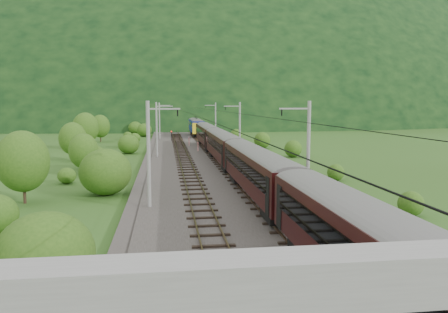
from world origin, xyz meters
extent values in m
plane|color=#2E4E18|center=(0.00, 0.00, 0.00)|extent=(600.00, 600.00, 0.00)
cube|color=#38332D|center=(0.00, 10.00, 0.15)|extent=(14.00, 220.00, 0.30)
cube|color=brown|center=(-3.12, 10.00, 0.49)|extent=(0.08, 220.00, 0.15)
cube|color=brown|center=(-1.68, 10.00, 0.49)|extent=(0.08, 220.00, 0.15)
cube|color=black|center=(-2.40, 10.00, 0.36)|extent=(2.40, 220.00, 0.12)
cube|color=brown|center=(1.68, 10.00, 0.49)|extent=(0.08, 220.00, 0.15)
cube|color=brown|center=(3.12, 10.00, 0.49)|extent=(0.08, 220.00, 0.15)
cube|color=black|center=(2.40, 10.00, 0.36)|extent=(2.40, 220.00, 0.12)
cube|color=gray|center=(-5.00, -32.00, 7.70)|extent=(2.40, 0.12, 0.12)
cylinder|color=gray|center=(-6.20, 0.00, 4.30)|extent=(0.28, 0.28, 8.00)
cube|color=gray|center=(-5.00, 0.00, 7.70)|extent=(2.40, 0.12, 0.12)
cylinder|color=black|center=(-4.00, 0.00, 7.40)|extent=(0.10, 0.10, 0.50)
cylinder|color=gray|center=(-6.20, 32.00, 4.30)|extent=(0.28, 0.28, 8.00)
cube|color=gray|center=(-5.00, 32.00, 7.70)|extent=(2.40, 0.12, 0.12)
cylinder|color=black|center=(-4.00, 32.00, 7.40)|extent=(0.10, 0.10, 0.50)
cylinder|color=gray|center=(-6.20, 64.00, 4.30)|extent=(0.28, 0.28, 8.00)
cube|color=gray|center=(-5.00, 64.00, 7.70)|extent=(2.40, 0.12, 0.12)
cylinder|color=black|center=(-4.00, 64.00, 7.40)|extent=(0.10, 0.10, 0.50)
cylinder|color=gray|center=(-6.20, 96.00, 4.30)|extent=(0.28, 0.28, 8.00)
cube|color=gray|center=(-5.00, 96.00, 7.70)|extent=(2.40, 0.12, 0.12)
cylinder|color=black|center=(-4.00, 96.00, 7.40)|extent=(0.10, 0.10, 0.50)
cylinder|color=gray|center=(-6.20, 128.00, 4.30)|extent=(0.28, 0.28, 8.00)
cube|color=gray|center=(-5.00, 128.00, 7.70)|extent=(2.40, 0.12, 0.12)
cylinder|color=black|center=(-4.00, 128.00, 7.40)|extent=(0.10, 0.10, 0.50)
cylinder|color=gray|center=(6.20, 0.00, 4.30)|extent=(0.28, 0.28, 8.00)
cube|color=gray|center=(5.00, 0.00, 7.70)|extent=(2.40, 0.12, 0.12)
cylinder|color=black|center=(4.00, 0.00, 7.40)|extent=(0.10, 0.10, 0.50)
cylinder|color=gray|center=(6.20, 32.00, 4.30)|extent=(0.28, 0.28, 8.00)
cube|color=gray|center=(5.00, 32.00, 7.70)|extent=(2.40, 0.12, 0.12)
cylinder|color=black|center=(4.00, 32.00, 7.40)|extent=(0.10, 0.10, 0.50)
cylinder|color=gray|center=(6.20, 64.00, 4.30)|extent=(0.28, 0.28, 8.00)
cube|color=gray|center=(5.00, 64.00, 7.70)|extent=(2.40, 0.12, 0.12)
cylinder|color=black|center=(4.00, 64.00, 7.40)|extent=(0.10, 0.10, 0.50)
cylinder|color=gray|center=(6.20, 96.00, 4.30)|extent=(0.28, 0.28, 8.00)
cube|color=gray|center=(5.00, 96.00, 7.70)|extent=(2.40, 0.12, 0.12)
cylinder|color=black|center=(4.00, 96.00, 7.40)|extent=(0.10, 0.10, 0.50)
cylinder|color=gray|center=(6.20, 128.00, 4.30)|extent=(0.28, 0.28, 8.00)
cube|color=gray|center=(5.00, 128.00, 7.70)|extent=(2.40, 0.12, 0.12)
cylinder|color=black|center=(4.00, 128.00, 7.40)|extent=(0.10, 0.10, 0.50)
cylinder|color=black|center=(-2.40, 10.00, 7.10)|extent=(0.03, 198.00, 0.03)
cylinder|color=black|center=(2.40, 10.00, 7.10)|extent=(0.03, 198.00, 0.03)
ellipsoid|color=black|center=(0.00, 260.00, 0.00)|extent=(504.00, 360.00, 244.00)
ellipsoid|color=black|center=(-120.00, 300.00, 0.00)|extent=(336.00, 280.00, 132.00)
cube|color=black|center=(2.40, -19.73, 2.78)|extent=(2.67, 20.22, 2.76)
cylinder|color=slate|center=(2.40, -19.73, 4.02)|extent=(2.67, 20.12, 2.67)
cube|color=black|center=(1.05, -19.73, 3.11)|extent=(0.05, 17.80, 1.06)
cube|color=black|center=(3.75, -19.73, 3.11)|extent=(0.05, 17.80, 1.06)
cube|color=black|center=(2.40, -12.66, 0.98)|extent=(2.02, 2.94, 0.83)
cube|color=black|center=(2.40, 1.20, 2.78)|extent=(2.67, 20.22, 2.76)
cylinder|color=slate|center=(2.40, 1.20, 4.02)|extent=(2.67, 20.12, 2.67)
cube|color=black|center=(1.05, 1.20, 3.11)|extent=(0.05, 17.80, 1.06)
cube|color=black|center=(3.75, 1.20, 3.11)|extent=(0.05, 17.80, 1.06)
cube|color=black|center=(2.40, -5.87, 0.98)|extent=(2.02, 2.94, 0.83)
cube|color=black|center=(2.40, 8.28, 0.98)|extent=(2.02, 2.94, 0.83)
cube|color=black|center=(2.40, 22.14, 2.78)|extent=(2.67, 20.22, 2.76)
cylinder|color=slate|center=(2.40, 22.14, 4.02)|extent=(2.67, 20.12, 2.67)
cube|color=black|center=(1.05, 22.14, 3.11)|extent=(0.05, 17.80, 1.06)
cube|color=black|center=(3.75, 22.14, 3.11)|extent=(0.05, 17.80, 1.06)
cube|color=black|center=(2.40, 15.07, 0.98)|extent=(2.02, 2.94, 0.83)
cube|color=black|center=(2.40, 29.22, 0.98)|extent=(2.02, 2.94, 0.83)
cube|color=black|center=(2.40, 43.08, 2.78)|extent=(2.67, 20.22, 2.76)
cylinder|color=slate|center=(2.40, 43.08, 4.02)|extent=(2.67, 20.12, 2.67)
cube|color=black|center=(1.05, 43.08, 3.11)|extent=(0.05, 17.80, 1.06)
cube|color=black|center=(3.75, 43.08, 3.11)|extent=(0.05, 17.80, 1.06)
cube|color=black|center=(2.40, 36.00, 0.98)|extent=(2.02, 2.94, 0.83)
cube|color=black|center=(2.40, 50.16, 0.98)|extent=(2.02, 2.94, 0.83)
cube|color=navy|center=(2.40, 72.30, 2.78)|extent=(2.67, 16.55, 2.76)
cylinder|color=slate|center=(2.40, 72.30, 4.02)|extent=(2.67, 16.46, 2.67)
cube|color=black|center=(1.05, 72.30, 3.11)|extent=(0.05, 14.56, 1.06)
cube|color=black|center=(3.75, 72.30, 3.11)|extent=(0.05, 14.56, 1.06)
cube|color=black|center=(2.40, 66.50, 0.98)|extent=(2.02, 2.94, 0.83)
cube|color=black|center=(2.40, 78.09, 0.98)|extent=(2.02, 2.94, 0.83)
cube|color=yellow|center=(2.40, 80.37, 2.59)|extent=(2.72, 0.50, 2.48)
cube|color=yellow|center=(2.40, 64.22, 2.59)|extent=(2.72, 0.50, 2.48)
cube|color=black|center=(2.40, 75.30, 4.66)|extent=(0.08, 1.60, 0.83)
cylinder|color=red|center=(-0.60, 48.08, 1.14)|extent=(0.18, 0.18, 1.67)
cylinder|color=red|center=(0.35, 38.54, 1.04)|extent=(0.16, 0.16, 1.48)
cylinder|color=black|center=(-3.70, 59.42, 1.25)|extent=(0.13, 0.13, 1.89)
sphere|color=red|center=(-3.70, 59.42, 2.24)|extent=(0.23, 0.23, 0.23)
ellipsoid|color=#2C5516|center=(-9.94, -14.69, 1.84)|extent=(4.08, 4.08, 3.67)
ellipsoid|color=#2C5516|center=(-10.25, 6.30, 2.07)|extent=(4.60, 4.60, 4.14)
ellipsoid|color=#2C5516|center=(-14.91, 12.44, 0.83)|extent=(1.83, 1.83, 1.65)
ellipsoid|color=#2C5516|center=(-14.17, 22.12, 1.61)|extent=(3.58, 3.58, 3.23)
ellipsoid|color=#2C5516|center=(-14.67, 33.06, 0.84)|extent=(1.86, 1.86, 1.67)
ellipsoid|color=#2C5516|center=(-10.87, 38.69, 1.55)|extent=(3.45, 3.45, 3.11)
ellipsoid|color=#2C5516|center=(-12.14, 48.88, 1.13)|extent=(2.51, 2.51, 2.26)
ellipsoid|color=#2C5516|center=(-11.21, 57.73, 1.05)|extent=(2.34, 2.34, 2.11)
ellipsoid|color=#2C5516|center=(-13.32, 66.63, 0.91)|extent=(2.03, 2.03, 1.82)
ellipsoid|color=#2C5516|center=(-10.05, 75.26, 1.63)|extent=(3.63, 3.63, 3.27)
ellipsoid|color=#2C5516|center=(-13.04, 87.38, 1.63)|extent=(3.62, 3.62, 3.26)
ellipsoid|color=#2C5516|center=(-14.19, 94.15, 1.42)|extent=(3.17, 3.17, 2.85)
cylinder|color=black|center=(-16.37, 3.79, 1.62)|extent=(0.24, 0.24, 3.23)
ellipsoid|color=#2C5516|center=(-16.37, 3.79, 3.46)|extent=(4.16, 4.16, 4.99)
cylinder|color=black|center=(-14.16, 17.89, 1.29)|extent=(0.24, 0.24, 2.58)
ellipsoid|color=#2C5516|center=(-14.16, 17.89, 2.77)|extent=(3.32, 3.32, 3.98)
cylinder|color=black|center=(-17.87, 30.54, 1.49)|extent=(0.24, 0.24, 2.98)
ellipsoid|color=#2C5516|center=(-17.87, 30.54, 3.20)|extent=(3.84, 3.84, 4.60)
cylinder|color=black|center=(-18.90, 46.54, 1.77)|extent=(0.24, 0.24, 3.55)
ellipsoid|color=#2C5516|center=(-18.90, 46.54, 3.80)|extent=(4.56, 4.56, 5.48)
cylinder|color=black|center=(-18.56, 61.89, 1.56)|extent=(0.24, 0.24, 3.12)
ellipsoid|color=#2C5516|center=(-18.56, 61.89, 3.35)|extent=(4.01, 4.01, 4.82)
ellipsoid|color=#2C5516|center=(12.53, -4.21, 0.83)|extent=(1.84, 1.84, 1.65)
ellipsoid|color=#2C5516|center=(12.74, 10.38, 0.81)|extent=(1.79, 1.79, 1.61)
ellipsoid|color=#2C5516|center=(14.17, 30.66, 1.18)|extent=(2.62, 2.62, 2.35)
ellipsoid|color=#2C5516|center=(12.39, 43.99, 1.34)|extent=(2.97, 2.97, 2.68)
ellipsoid|color=#2C5516|center=(10.45, 61.47, 1.15)|extent=(2.55, 2.55, 2.30)
camera|label=1|loc=(-4.92, -32.90, 8.09)|focal=35.00mm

